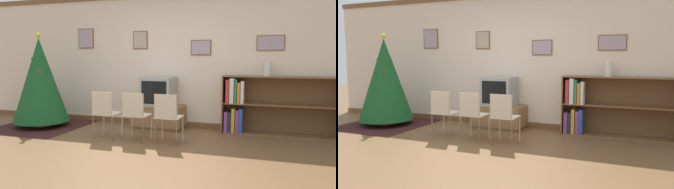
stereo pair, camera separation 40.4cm
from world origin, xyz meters
The scene contains 11 objects.
ground_plane centered at (0.00, 0.00, 0.00)m, with size 24.00×24.00×0.00m, color brown.
wall_back centered at (0.00, 2.22, 1.35)m, with size 9.08×0.11×2.70m.
area_rug centered at (-2.45, 1.28, 0.00)m, with size 1.65×1.81×0.01m.
christmas_tree centered at (-2.45, 1.28, 0.94)m, with size 1.09×1.09×1.87m.
tv_console centered at (-0.15, 1.88, 0.23)m, with size 1.00×0.54×0.45m.
television centered at (-0.15, 1.88, 0.73)m, with size 0.61×0.53×0.56m.
folding_chair_left centered at (-0.71, 0.76, 0.47)m, with size 0.40×0.40×0.82m.
folding_chair_center centered at (-0.15, 0.76, 0.47)m, with size 0.40×0.40×0.82m.
folding_chair_right centered at (0.41, 0.76, 0.47)m, with size 0.40×0.40×0.82m.
bookshelf centered at (1.79, 1.99, 0.52)m, with size 2.06×0.36×1.06m.
vase centered at (1.88, 2.02, 1.20)m, with size 0.12×0.12×0.28m.
Camera 1 is at (2.05, -4.12, 1.39)m, focal length 35.00 mm.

